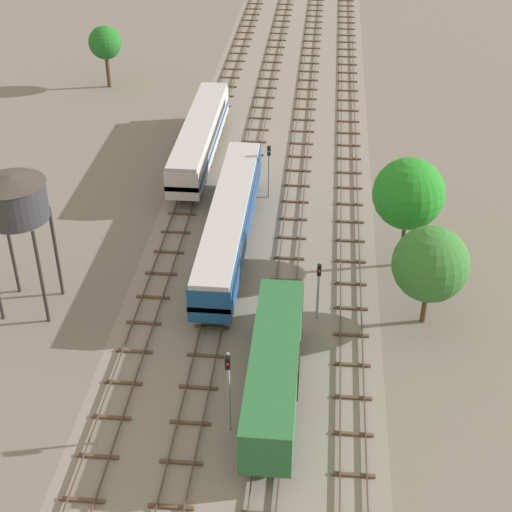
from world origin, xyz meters
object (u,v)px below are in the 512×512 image
at_px(freight_boxcar_centre_left_nearest, 275,368).
at_px(signal_post_near, 269,164).
at_px(signal_post_mid, 319,283).
at_px(passenger_coach_left_near, 229,220).
at_px(water_tower, 13,199).
at_px(diesel_railcar_far_left_mid, 200,136).
at_px(signal_post_nearest, 229,383).

relative_size(freight_boxcar_centre_left_nearest, signal_post_near, 2.79).
height_order(signal_post_near, signal_post_mid, signal_post_near).
height_order(passenger_coach_left_near, water_tower, water_tower).
bearing_deg(freight_boxcar_centre_left_nearest, signal_post_mid, 74.00).
bearing_deg(signal_post_near, diesel_railcar_far_left_mid, 136.51).
height_order(diesel_railcar_far_left_mid, signal_post_near, signal_post_near).
xyz_separation_m(diesel_railcar_far_left_mid, water_tower, (-8.17, -24.05, 5.95)).
xyz_separation_m(water_tower, signal_post_mid, (19.87, 0.34, -5.57)).
bearing_deg(signal_post_near, signal_post_mid, -74.64).
relative_size(signal_post_nearest, signal_post_near, 1.13).
distance_m(water_tower, signal_post_mid, 20.64).
xyz_separation_m(diesel_railcar_far_left_mid, signal_post_near, (7.02, -6.66, 0.61)).
bearing_deg(signal_post_nearest, signal_post_near, 90.00).
xyz_separation_m(freight_boxcar_centre_left_nearest, signal_post_near, (-2.35, 25.18, 0.76)).
bearing_deg(diesel_railcar_far_left_mid, water_tower, -108.76).
relative_size(water_tower, signal_post_nearest, 1.80).
distance_m(water_tower, signal_post_near, 23.69).
bearing_deg(passenger_coach_left_near, freight_boxcar_centre_left_nearest, -74.14).
bearing_deg(signal_post_mid, signal_post_nearest, -113.20).
xyz_separation_m(freight_boxcar_centre_left_nearest, signal_post_mid, (2.33, 8.14, 0.52)).
relative_size(water_tower, signal_post_near, 2.03).
distance_m(signal_post_nearest, signal_post_mid, 11.89).
bearing_deg(signal_post_mid, passenger_coach_left_near, 130.02).
height_order(passenger_coach_left_near, signal_post_nearest, signal_post_nearest).
bearing_deg(freight_boxcar_centre_left_nearest, passenger_coach_left_near, 105.86).
distance_m(passenger_coach_left_near, signal_post_nearest, 19.44).
relative_size(diesel_railcar_far_left_mid, signal_post_nearest, 3.62).
bearing_deg(signal_post_nearest, passenger_coach_left_near, 96.92).
relative_size(water_tower, signal_post_mid, 2.21).
relative_size(passenger_coach_left_near, signal_post_nearest, 3.89).
height_order(passenger_coach_left_near, diesel_railcar_far_left_mid, same).
relative_size(passenger_coach_left_near, water_tower, 2.16).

